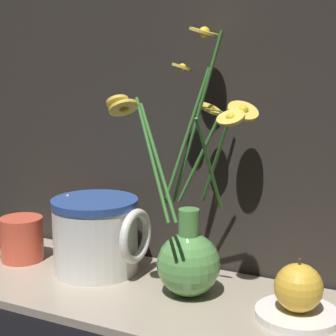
{
  "coord_description": "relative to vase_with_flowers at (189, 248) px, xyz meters",
  "views": [
    {
      "loc": [
        0.36,
        -0.69,
        0.35
      ],
      "look_at": [
        0.01,
        0.0,
        0.2
      ],
      "focal_mm": 60.0,
      "sensor_mm": 36.0,
      "label": 1
    }
  ],
  "objects": [
    {
      "name": "vase_with_flowers",
      "position": [
        0.0,
        0.0,
        0.0
      ],
      "size": [
        0.17,
        0.2,
        0.39
      ],
      "color": "#59994C",
      "rests_on": "shelf"
    },
    {
      "name": "saucer_plate",
      "position": [
        0.16,
        -0.0,
        -0.07
      ],
      "size": [
        0.11,
        0.11,
        0.01
      ],
      "color": "white",
      "rests_on": "shelf"
    },
    {
      "name": "orange_fruit",
      "position": [
        0.16,
        -0.0,
        -0.03
      ],
      "size": [
        0.06,
        0.06,
        0.07
      ],
      "color": "gold",
      "rests_on": "saucer_plate"
    },
    {
      "name": "yellow_mug",
      "position": [
        -0.32,
        0.0,
        -0.03
      ],
      "size": [
        0.08,
        0.07,
        0.07
      ],
      "color": "#DB5138",
      "rests_on": "shelf"
    },
    {
      "name": "ground_plane",
      "position": [
        -0.04,
        -0.02,
        -0.08
      ],
      "size": [
        6.0,
        6.0,
        0.0
      ],
      "primitive_type": "plane",
      "color": "black"
    },
    {
      "name": "ceramic_pitcher",
      "position": [
        -0.17,
        0.02,
        -0.0
      ],
      "size": [
        0.16,
        0.14,
        0.13
      ],
      "color": "white",
      "rests_on": "shelf"
    },
    {
      "name": "shelf",
      "position": [
        -0.04,
        -0.02,
        -0.08
      ],
      "size": [
        0.77,
        0.25,
        0.01
      ],
      "color": "tan",
      "rests_on": "ground_plane"
    }
  ]
}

